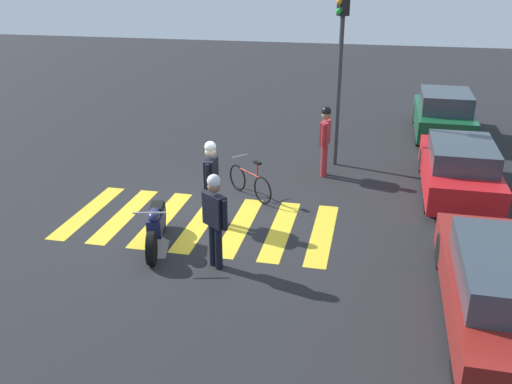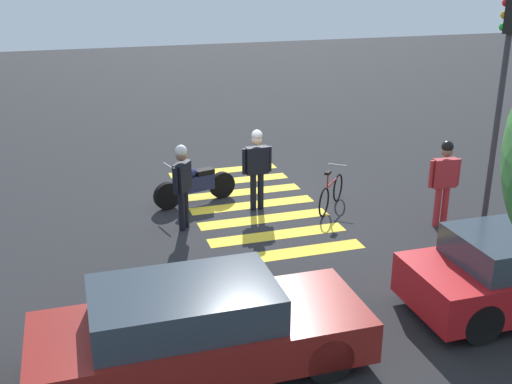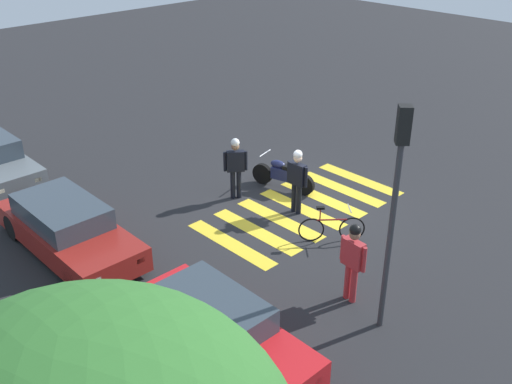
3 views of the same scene
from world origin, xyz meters
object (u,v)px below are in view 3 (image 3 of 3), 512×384
object	(u,v)px
officer_on_foot	(297,177)
officer_by_motorcycle	(236,164)
pedestrian_bystander	(353,257)
car_maroon_wagon	(67,228)
police_motorcycle	(283,175)
leaning_bicycle	(331,228)
traffic_light_pole	(396,189)
car_red_convertible	(216,334)

from	to	relation	value
officer_on_foot	officer_by_motorcycle	distance (m)	1.92
pedestrian_bystander	car_maroon_wagon	world-z (taller)	pedestrian_bystander
police_motorcycle	officer_by_motorcycle	world-z (taller)	officer_by_motorcycle
officer_by_motorcycle	leaning_bicycle	bearing A→B (deg)	-177.80
pedestrian_bystander	car_maroon_wagon	distance (m)	7.00
officer_on_foot	pedestrian_bystander	world-z (taller)	pedestrian_bystander
car_maroon_wagon	officer_by_motorcycle	bearing A→B (deg)	-98.89
officer_by_motorcycle	car_maroon_wagon	distance (m)	4.98
pedestrian_bystander	traffic_light_pole	xyz separation A→B (m)	(-0.96, 0.21, 2.04)
car_red_convertible	officer_on_foot	bearing A→B (deg)	-61.73
police_motorcycle	traffic_light_pole	size ratio (longest dim) A/B	0.43
leaning_bicycle	car_maroon_wagon	xyz separation A→B (m)	(4.23, 5.03, 0.26)
leaning_bicycle	traffic_light_pole	world-z (taller)	traffic_light_pole
police_motorcycle	pedestrian_bystander	bearing A→B (deg)	148.86
officer_on_foot	car_maroon_wagon	world-z (taller)	officer_on_foot
officer_on_foot	car_maroon_wagon	size ratio (longest dim) A/B	0.41
officer_by_motorcycle	car_maroon_wagon	bearing A→B (deg)	81.11
leaning_bicycle	car_red_convertible	bearing A→B (deg)	104.48
traffic_light_pole	officer_by_motorcycle	bearing A→B (deg)	-15.01
officer_on_foot	police_motorcycle	bearing A→B (deg)	-32.26
officer_by_motorcycle	pedestrian_bystander	bearing A→B (deg)	164.50
pedestrian_bystander	traffic_light_pole	distance (m)	2.26
leaning_bicycle	traffic_light_pole	size ratio (longest dim) A/B	0.28
officer_by_motorcycle	car_maroon_wagon	size ratio (longest dim) A/B	0.40
officer_by_motorcycle	car_maroon_wagon	world-z (taller)	officer_by_motorcycle
pedestrian_bystander	car_red_convertible	size ratio (longest dim) A/B	0.46
officer_on_foot	car_red_convertible	distance (m)	6.18
pedestrian_bystander	car_red_convertible	world-z (taller)	pedestrian_bystander
officer_on_foot	traffic_light_pole	distance (m)	5.41
car_red_convertible	traffic_light_pole	distance (m)	4.30
leaning_bicycle	officer_on_foot	xyz separation A→B (m)	(1.64, -0.47, 0.73)
police_motorcycle	car_red_convertible	world-z (taller)	car_red_convertible
police_motorcycle	leaning_bicycle	bearing A→B (deg)	156.39
leaning_bicycle	traffic_light_pole	xyz separation A→B (m)	(-2.82, 1.82, 2.78)
officer_on_foot	officer_by_motorcycle	bearing A→B (deg)	18.33
officer_on_foot	pedestrian_bystander	size ratio (longest dim) A/B	0.99
car_red_convertible	traffic_light_pole	world-z (taller)	traffic_light_pole
leaning_bicycle	officer_on_foot	world-z (taller)	officer_on_foot
leaning_bicycle	officer_on_foot	bearing A→B (deg)	-16.04
officer_on_foot	traffic_light_pole	world-z (taller)	traffic_light_pole
pedestrian_bystander	officer_by_motorcycle	bearing A→B (deg)	-15.50
leaning_bicycle	car_maroon_wagon	distance (m)	6.58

